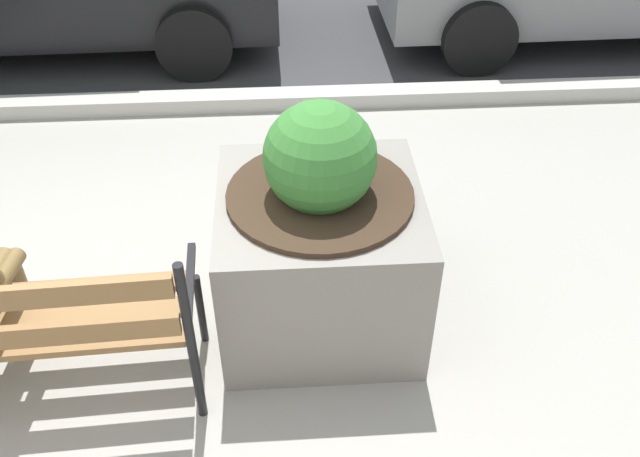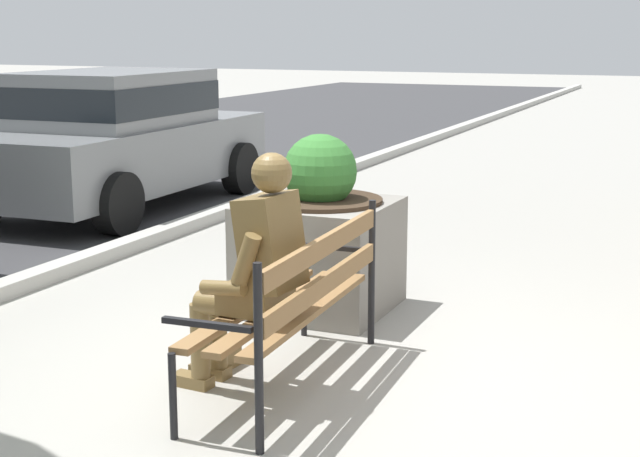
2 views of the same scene
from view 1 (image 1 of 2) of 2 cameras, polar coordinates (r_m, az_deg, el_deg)
ground_plane at (r=3.69m, az=-22.82°, el=-13.70°), size 80.00×80.00×0.00m
curb_stone at (r=5.82m, az=-15.96°, el=9.85°), size 60.00×0.20×0.12m
concrete_planter at (r=3.49m, az=0.00°, el=-1.23°), size 1.00×1.00×1.29m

